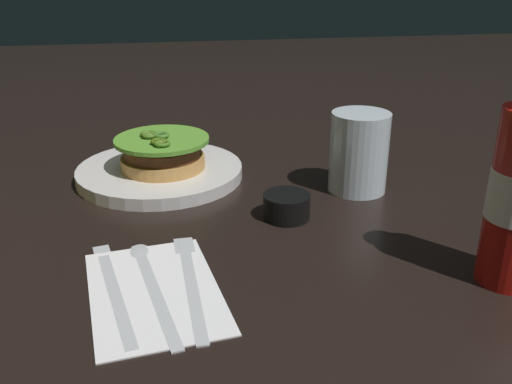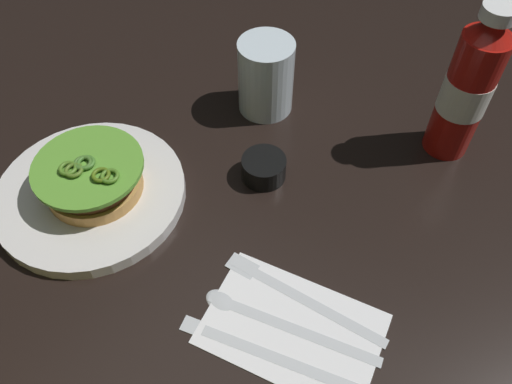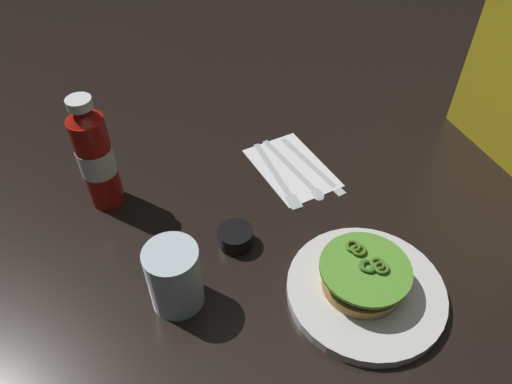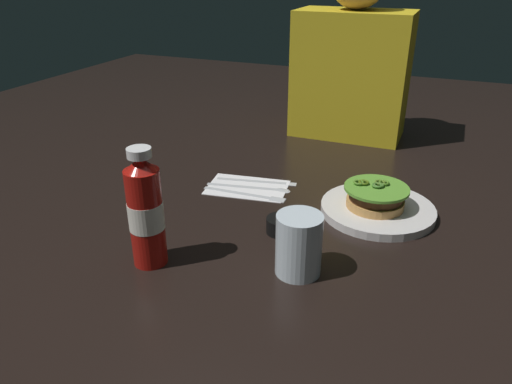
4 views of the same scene
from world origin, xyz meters
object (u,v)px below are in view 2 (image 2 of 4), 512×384
object	(u,v)px
water_glass	(266,77)
dinner_plate	(91,193)
ketchup_bottle	(467,90)
fork_utensil	(290,291)
condiment_cup	(264,168)
spoon_utensil	(266,317)
napkin	(292,329)
butter_knife	(256,349)
burger_sandwich	(91,177)

from	to	relation	value
water_glass	dinner_plate	bearing A→B (deg)	71.25
ketchup_bottle	fork_utensil	size ratio (longest dim) A/B	1.09
ketchup_bottle	water_glass	distance (m)	0.27
water_glass	condiment_cup	distance (m)	0.14
dinner_plate	ketchup_bottle	xyz separation A→B (m)	(-0.35, -0.34, 0.09)
water_glass	spoon_utensil	distance (m)	0.35
dinner_plate	condiment_cup	bearing A→B (deg)	-136.95
napkin	spoon_utensil	size ratio (longest dim) A/B	0.93
condiment_cup	dinner_plate	bearing A→B (deg)	43.05
dinner_plate	butter_knife	distance (m)	0.30
napkin	fork_utensil	bearing A→B (deg)	-55.79
condiment_cup	napkin	size ratio (longest dim) A/B	0.31
dinner_plate	spoon_utensil	distance (m)	0.28
water_glass	fork_utensil	world-z (taller)	water_glass
spoon_utensil	napkin	bearing A→B (deg)	-168.99
condiment_cup	butter_knife	distance (m)	0.24
ketchup_bottle	spoon_utensil	distance (m)	0.38
water_glass	fork_utensil	bearing A→B (deg)	128.10
burger_sandwich	water_glass	distance (m)	0.28
burger_sandwich	butter_knife	bearing A→B (deg)	168.36
burger_sandwich	condiment_cup	world-z (taller)	burger_sandwich
burger_sandwich	napkin	world-z (taller)	burger_sandwich
condiment_cup	napkin	distance (m)	0.22
condiment_cup	fork_utensil	bearing A→B (deg)	132.87
dinner_plate	fork_utensil	world-z (taller)	dinner_plate
spoon_utensil	ketchup_bottle	bearing A→B (deg)	-100.66
burger_sandwich	spoon_utensil	bearing A→B (deg)	175.36
burger_sandwich	condiment_cup	xyz separation A→B (m)	(-0.16, -0.15, -0.03)
ketchup_bottle	spoon_utensil	xyz separation A→B (m)	(0.07, 0.36, -0.10)
napkin	dinner_plate	bearing A→B (deg)	-2.03
water_glass	napkin	world-z (taller)	water_glass
burger_sandwich	fork_utensil	xyz separation A→B (m)	(-0.28, -0.02, -0.04)
napkin	butter_knife	xyz separation A→B (m)	(0.02, 0.04, 0.00)
ketchup_bottle	butter_knife	xyz separation A→B (m)	(0.06, 0.40, -0.10)
ketchup_bottle	spoon_utensil	size ratio (longest dim) A/B	1.09
burger_sandwich	water_glass	world-z (taller)	water_glass
dinner_plate	condiment_cup	world-z (taller)	condiment_cup
fork_utensil	condiment_cup	bearing A→B (deg)	-47.13
burger_sandwich	fork_utensil	world-z (taller)	burger_sandwich
butter_knife	napkin	bearing A→B (deg)	-115.08
fork_utensil	butter_knife	xyz separation A→B (m)	(-0.00, 0.08, 0.00)
fork_utensil	ketchup_bottle	bearing A→B (deg)	-101.11
condiment_cup	napkin	xyz separation A→B (m)	(-0.15, 0.17, -0.01)
napkin	spoon_utensil	world-z (taller)	spoon_utensil
dinner_plate	condiment_cup	distance (m)	0.23
ketchup_bottle	napkin	size ratio (longest dim) A/B	1.16
burger_sandwich	water_glass	xyz separation A→B (m)	(-0.09, -0.27, 0.01)
fork_utensil	butter_knife	world-z (taller)	same
dinner_plate	fork_utensil	bearing A→B (deg)	-174.95
dinner_plate	burger_sandwich	world-z (taller)	burger_sandwich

